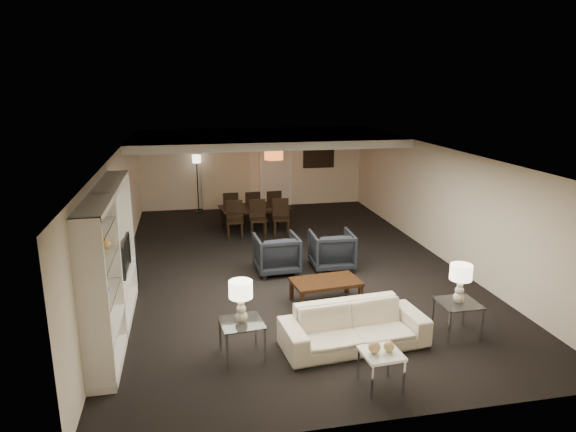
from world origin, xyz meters
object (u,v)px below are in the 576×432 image
Objects in this scene: television at (120,256)px; chair_nl at (235,220)px; chair_fr at (273,206)px; coffee_table at (326,291)px; sofa at (354,326)px; dining_table at (255,218)px; table_lamp_left at (241,302)px; floor_speaker at (134,261)px; marble_table at (381,369)px; armchair_left at (277,254)px; vase_amber at (105,242)px; pendant_light at (274,155)px; vase_blue at (103,288)px; side_table_left at (242,339)px; chair_fl at (230,208)px; chair_nr at (281,218)px; table_lamp_right at (460,284)px; chair_fm at (252,207)px; side_table_right at (457,319)px; armchair_right at (332,250)px; floor_lamp at (198,184)px.

chair_nl is (2.34, 3.94, -0.56)m from television.
chair_nl is 1.77m from chair_fr.
chair_fr is (-0.02, 5.59, 0.26)m from coffee_table.
dining_table is (-0.62, 6.54, -0.00)m from sofa.
table_lamp_left reaches higher than floor_speaker.
marble_table reaches higher than coffee_table.
vase_amber is (-2.98, -2.56, 1.24)m from armchair_left.
sofa is (-0.03, -7.21, -1.60)m from pendant_light.
table_lamp_left is 1.24× the size of marble_table.
pendant_light is at bearing 49.84° from chair_nl.
vase_amber reaches higher than marble_table.
vase_amber is at bearing -166.50° from coffee_table.
vase_blue reaches higher than marble_table.
chair_nl is (2.26, 2.64, 0.01)m from floor_speaker.
chair_fl is (0.48, 7.19, 0.19)m from side_table_left.
floor_speaker is at bearing -1.70° from armchair_left.
chair_nr is at bearing 2.99° from chair_nl.
chair_fm is at bearing 107.87° from table_lamp_right.
floor_speaker is 0.52× the size of dining_table.
chair_nr is at bearing 57.80° from vase_blue.
side_table_right is at bearing 122.13° from armchair_left.
sofa is 3.89m from vase_amber.
vase_amber reaches higher than table_lamp_left.
floor_speaker is (-5.17, 3.25, 0.19)m from side_table_right.
chair_fm is (1.08, 7.19, 0.19)m from side_table_left.
floor_speaker is 0.99× the size of chair_nl.
chair_fr reaches higher than dining_table.
armchair_left is at bearing 86.10° from chair_fm.
pendant_light is 1.45m from chair_fr.
table_lamp_right reaches higher than armchair_left.
dining_table is (-2.32, 6.54, 0.04)m from side_table_right.
table_lamp_right is 1.24× the size of marble_table.
armchair_right is at bearing -76.49° from dining_table.
floor_lamp is at bearing -78.04° from armchair_left.
television is at bearing 21.88° from armchair_left.
side_table_right is 2.03m from marble_table.
armchair_left is at bearing 78.27° from chair_fr.
table_lamp_right is at bearing -11.36° from floor_speaker.
chair_fl is 1.00× the size of chair_fr.
chair_nl is at bearing 116.36° from table_lamp_right.
television is 1.03× the size of chair_nl.
television reaches higher than chair_nl.
marble_table is 0.28× the size of dining_table.
dining_table reaches higher than marble_table.
pendant_light is 2.83m from floor_lamp.
side_table_right is 0.63× the size of chair_fr.
chair_fl reaches higher than armchair_right.
vase_blue reaches higher than floor_speaker.
pendant_light reaches higher than vase_amber.
vase_amber is 6.64m from dining_table.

